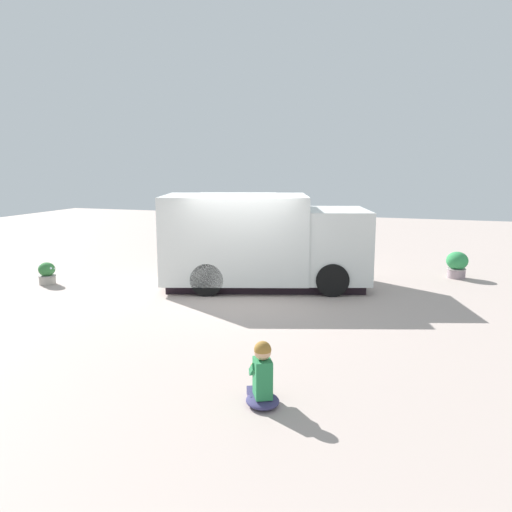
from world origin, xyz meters
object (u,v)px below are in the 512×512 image
Objects in this scene: food_truck at (262,243)px; person_customer at (262,379)px; planter_flowering_near at (47,273)px; planter_flowering_far at (457,264)px.

food_truck is 6.33× the size of person_customer.
food_truck is at bearing 17.72° from person_customer.
planter_flowering_near is 0.80× the size of planter_flowering_far.
food_truck is 5.71m from planter_flowering_near.
planter_flowering_near is at bearing 106.28° from food_truck.
food_truck is 9.52× the size of planter_flowering_near.
person_customer reaches higher than planter_flowering_near.
person_customer is at bearing 163.01° from planter_flowering_far.
planter_flowering_far is (9.11, -2.78, 0.04)m from person_customer.
planter_flowering_near is (-1.58, 5.42, -0.85)m from food_truck.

